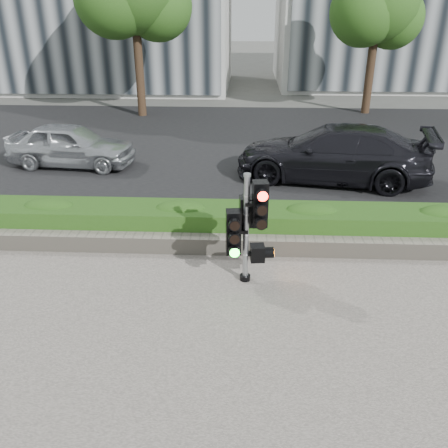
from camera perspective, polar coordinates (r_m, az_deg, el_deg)
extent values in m
plane|color=#51514C|center=(7.89, 1.36, -10.19)|extent=(120.00, 120.00, 0.00)
cube|color=#9E9389|center=(6.01, 0.69, -23.95)|extent=(16.00, 11.00, 0.03)
cube|color=black|center=(17.06, 2.24, 9.60)|extent=(60.00, 13.00, 0.02)
cube|color=gray|center=(10.59, 1.81, -0.05)|extent=(60.00, 0.25, 0.12)
cube|color=gray|center=(9.41, 1.67, -2.50)|extent=(12.00, 0.32, 0.34)
cube|color=#4C8629|center=(9.92, 1.76, 0.10)|extent=(12.00, 1.00, 0.68)
cylinder|color=black|center=(21.60, -10.16, 17.95)|extent=(0.36, 0.36, 4.03)
sphere|color=#1F4D16|center=(21.63, -8.02, 24.61)|extent=(2.88, 2.88, 2.88)
cylinder|color=black|center=(22.76, 17.14, 17.06)|extent=(0.36, 0.36, 3.58)
sphere|color=#1F4D16|center=(22.59, 18.12, 24.10)|extent=(3.33, 3.33, 3.33)
sphere|color=#1F4D16|center=(23.10, 19.67, 22.30)|extent=(2.56, 2.56, 2.56)
sphere|color=#1F4D16|center=(22.08, 16.49, 23.29)|extent=(2.82, 2.82, 2.82)
cylinder|color=black|center=(8.57, 2.55, -6.43)|extent=(0.19, 0.19, 0.10)
cylinder|color=gray|center=(8.12, 2.67, -0.81)|extent=(0.10, 0.10, 1.96)
cylinder|color=gray|center=(7.74, 2.82, 5.91)|extent=(0.12, 0.12, 0.05)
cube|color=#FF1107|center=(7.92, 4.35, 2.42)|extent=(0.27, 0.27, 0.79)
cube|color=#14E51E|center=(8.08, 1.14, -0.97)|extent=(0.27, 0.27, 0.79)
cube|color=black|center=(8.22, 2.75, 1.52)|extent=(0.27, 0.27, 0.54)
cube|color=orange|center=(8.38, 4.02, -3.48)|extent=(0.27, 0.27, 0.29)
imported|color=silver|center=(15.19, -17.93, 9.04)|extent=(3.94, 1.90, 1.30)
imported|color=black|center=(13.56, 12.93, 8.29)|extent=(5.59, 3.13, 1.53)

